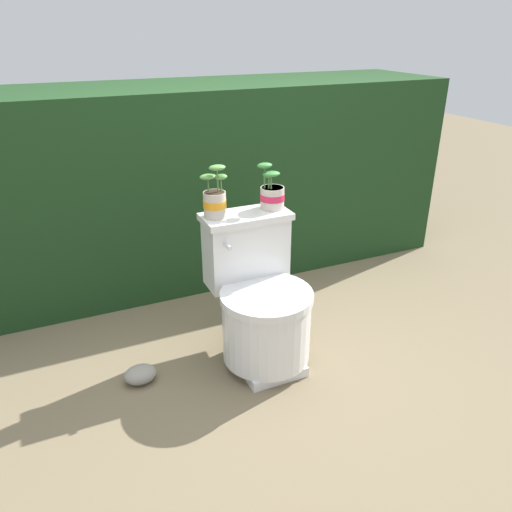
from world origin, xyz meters
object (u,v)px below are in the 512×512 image
Objects in this scene: potted_plant_left at (215,200)px; garden_stone at (140,374)px; potted_plant_midleft at (272,194)px; toilet at (260,304)px.

potted_plant_left is 1.65× the size of garden_stone.
potted_plant_left is 0.28m from potted_plant_midleft.
potted_plant_left reaches higher than garden_stone.
toilet is at bearing -4.45° from garden_stone.
potted_plant_midleft is 1.01m from garden_stone.
potted_plant_midleft is at bearing -0.26° from potted_plant_left.
potted_plant_midleft is (0.28, -0.00, -0.01)m from potted_plant_left.
toilet is 0.51m from potted_plant_midleft.
toilet is at bearing -51.17° from potted_plant_left.
toilet is 2.87× the size of potted_plant_left.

